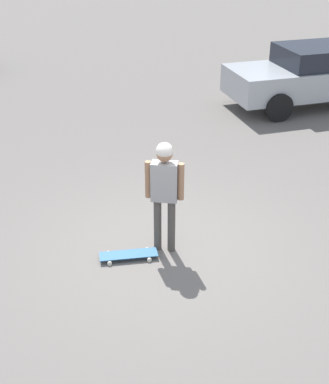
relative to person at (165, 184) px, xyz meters
name	(u,v)px	position (x,y,z in m)	size (l,w,h in m)	color
ground_plane	(165,249)	(0.00, 0.00, -1.12)	(220.00, 220.00, 0.00)	slate
person	(165,184)	(0.00, 0.00, 0.00)	(0.42, 0.43, 1.75)	#4C4742
skateboard	(129,255)	(-0.11, -0.57, -1.05)	(0.60, 0.87, 0.08)	#336693
car_parked_near	(313,75)	(-3.20, 7.06, -0.32)	(3.05, 4.70, 1.54)	#ADB2B7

